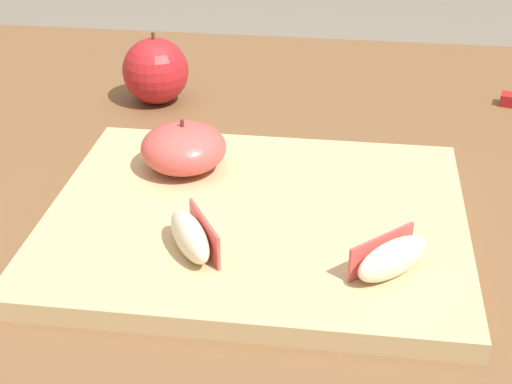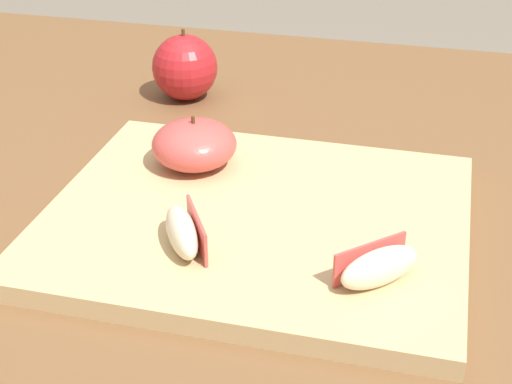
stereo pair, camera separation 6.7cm
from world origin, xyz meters
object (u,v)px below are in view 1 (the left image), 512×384
at_px(apple_half_skin_up, 183,148).
at_px(apple_wedge_middle, 392,258).
at_px(cutting_board, 256,220).
at_px(whole_apple_crimson, 156,71).
at_px(apple_wedge_front, 191,236).

xyz_separation_m(apple_half_skin_up, apple_wedge_middle, (0.20, -0.15, -0.01)).
bearing_deg(apple_half_skin_up, cutting_board, -41.53).
xyz_separation_m(cutting_board, apple_half_skin_up, (-0.08, 0.07, 0.03)).
bearing_deg(whole_apple_crimson, cutting_board, -59.75).
relative_size(apple_wedge_front, whole_apple_crimson, 0.82).
distance_m(apple_half_skin_up, whole_apple_crimson, 0.22).
distance_m(cutting_board, whole_apple_crimson, 0.32).
bearing_deg(cutting_board, apple_half_skin_up, 138.47).
height_order(cutting_board, whole_apple_crimson, whole_apple_crimson).
bearing_deg(apple_wedge_middle, apple_half_skin_up, 142.49).
height_order(apple_wedge_middle, whole_apple_crimson, whole_apple_crimson).
bearing_deg(apple_half_skin_up, apple_wedge_front, -75.33).
bearing_deg(apple_wedge_front, apple_wedge_middle, -3.51).
bearing_deg(whole_apple_crimson, apple_half_skin_up, -68.67).
relative_size(cutting_board, apple_half_skin_up, 4.46).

